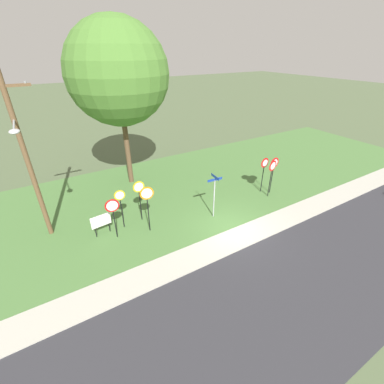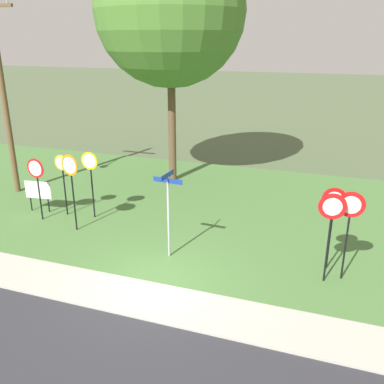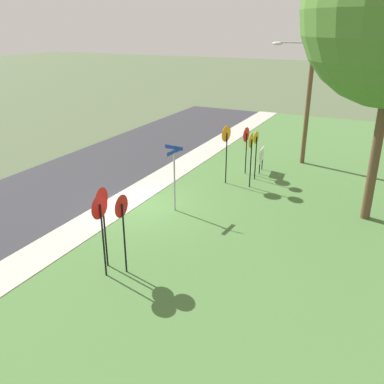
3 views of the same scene
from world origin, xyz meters
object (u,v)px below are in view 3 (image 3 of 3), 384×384
at_px(stop_sign_near_left, 226,142).
at_px(notice_board, 261,156).
at_px(street_name_post, 174,172).
at_px(utility_pole, 308,75).
at_px(stop_sign_near_right, 246,140).
at_px(stop_sign_far_center, 256,146).
at_px(stop_sign_far_left, 251,149).
at_px(yield_sign_near_right, 100,216).
at_px(yield_sign_near_left, 122,216).
at_px(yield_sign_far_left, 102,208).

bearing_deg(stop_sign_near_left, notice_board, 167.13).
distance_m(street_name_post, notice_board, 6.55).
bearing_deg(stop_sign_near_left, utility_pole, 163.64).
xyz_separation_m(stop_sign_near_right, stop_sign_far_center, (0.62, 0.72, -0.04)).
height_order(stop_sign_near_left, stop_sign_near_right, stop_sign_near_left).
height_order(stop_sign_far_left, yield_sign_near_right, yield_sign_near_right).
bearing_deg(street_name_post, notice_board, 168.80).
height_order(stop_sign_near_right, stop_sign_far_left, stop_sign_far_left).
relative_size(stop_sign_near_right, utility_pole, 0.28).
bearing_deg(yield_sign_near_right, notice_board, 172.88).
bearing_deg(yield_sign_near_right, stop_sign_near_left, 177.69).
relative_size(yield_sign_near_left, notice_board, 2.07).
height_order(yield_sign_near_left, notice_board, yield_sign_near_left).
bearing_deg(notice_board, yield_sign_near_right, -13.97).
relative_size(yield_sign_near_right, utility_pole, 0.31).
distance_m(stop_sign_near_left, yield_sign_far_left, 8.64).
bearing_deg(stop_sign_near_right, street_name_post, -7.04).
height_order(stop_sign_far_left, stop_sign_far_center, stop_sign_far_left).
xyz_separation_m(stop_sign_near_right, notice_board, (-0.59, 0.67, -0.92)).
bearing_deg(stop_sign_far_left, stop_sign_near_left, -91.01).
bearing_deg(yield_sign_far_left, yield_sign_near_left, 79.78).
height_order(utility_pole, notice_board, utility_pole).
bearing_deg(utility_pole, yield_sign_near_left, -10.04).
xyz_separation_m(utility_pole, notice_board, (2.49, -1.47, -3.89)).
height_order(stop_sign_far_center, street_name_post, street_name_post).
xyz_separation_m(yield_sign_near_left, utility_pole, (-13.51, 2.39, 2.80)).
bearing_deg(yield_sign_far_left, stop_sign_far_left, 160.40).
bearing_deg(yield_sign_far_left, stop_sign_near_left, 168.34).
distance_m(stop_sign_far_center, notice_board, 1.50).
height_order(stop_sign_near_left, street_name_post, stop_sign_near_left).
bearing_deg(street_name_post, utility_pole, 164.16).
distance_m(stop_sign_far_center, yield_sign_far_left, 9.92).
distance_m(stop_sign_near_left, utility_pole, 6.09).
bearing_deg(yield_sign_near_left, stop_sign_far_center, 172.26).
xyz_separation_m(stop_sign_far_left, utility_pole, (-4.86, 1.30, 2.85)).
bearing_deg(stop_sign_near_left, stop_sign_near_right, 179.02).
bearing_deg(stop_sign_far_center, yield_sign_near_left, -1.45).
xyz_separation_m(stop_sign_near_right, street_name_post, (5.67, -1.06, -0.10)).
bearing_deg(utility_pole, stop_sign_far_left, -15.01).
bearing_deg(stop_sign_far_left, stop_sign_near_right, -155.78).
height_order(stop_sign_far_center, yield_sign_near_left, yield_sign_near_left).
relative_size(stop_sign_far_left, notice_board, 2.08).
bearing_deg(yield_sign_near_right, yield_sign_far_left, -148.37).
distance_m(stop_sign_far_left, street_name_post, 4.34).
height_order(yield_sign_near_right, yield_sign_far_left, yield_sign_near_right).
bearing_deg(stop_sign_far_left, yield_sign_near_left, -8.32).
relative_size(stop_sign_near_left, yield_sign_near_left, 1.09).
height_order(stop_sign_near_left, utility_pole, utility_pole).
distance_m(stop_sign_near_right, yield_sign_near_right, 10.89).
bearing_deg(stop_sign_far_left, notice_board, -177.06).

